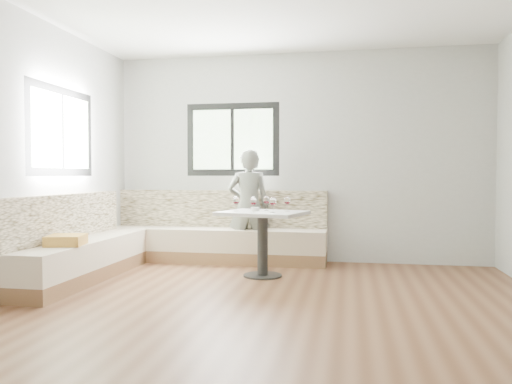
% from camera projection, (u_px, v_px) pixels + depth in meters
% --- Properties ---
extents(room, '(5.01, 5.01, 2.81)m').
position_uv_depth(room, '(261.00, 146.00, 4.34)').
color(room, brown).
rests_on(room, ground).
extents(banquette, '(2.90, 2.80, 0.95)m').
position_uv_depth(banquette, '(163.00, 242.00, 6.18)').
color(banquette, brown).
rests_on(banquette, ground).
extents(table, '(1.06, 0.92, 0.75)m').
position_uv_depth(table, '(263.00, 228.00, 5.69)').
color(table, black).
rests_on(table, ground).
extents(person, '(0.60, 0.44, 1.50)m').
position_uv_depth(person, '(249.00, 206.00, 6.55)').
color(person, '#62655B').
rests_on(person, ground).
extents(olive_ramekin, '(0.10, 0.10, 0.04)m').
position_uv_depth(olive_ramekin, '(255.00, 209.00, 5.76)').
color(olive_ramekin, white).
rests_on(olive_ramekin, table).
extents(wine_glass_a, '(0.08, 0.08, 0.17)m').
position_uv_depth(wine_glass_a, '(236.00, 201.00, 5.68)').
color(wine_glass_a, white).
rests_on(wine_glass_a, table).
extents(wine_glass_b, '(0.08, 0.08, 0.17)m').
position_uv_depth(wine_glass_b, '(253.00, 202.00, 5.53)').
color(wine_glass_b, white).
rests_on(wine_glass_b, table).
extents(wine_glass_c, '(0.08, 0.08, 0.17)m').
position_uv_depth(wine_glass_c, '(273.00, 202.00, 5.48)').
color(wine_glass_c, white).
rests_on(wine_glass_c, table).
extents(wine_glass_d, '(0.08, 0.08, 0.17)m').
position_uv_depth(wine_glass_d, '(266.00, 200.00, 5.78)').
color(wine_glass_d, white).
rests_on(wine_glass_d, table).
extents(wine_glass_e, '(0.08, 0.08, 0.17)m').
position_uv_depth(wine_glass_e, '(287.00, 201.00, 5.68)').
color(wine_glass_e, white).
rests_on(wine_glass_e, table).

